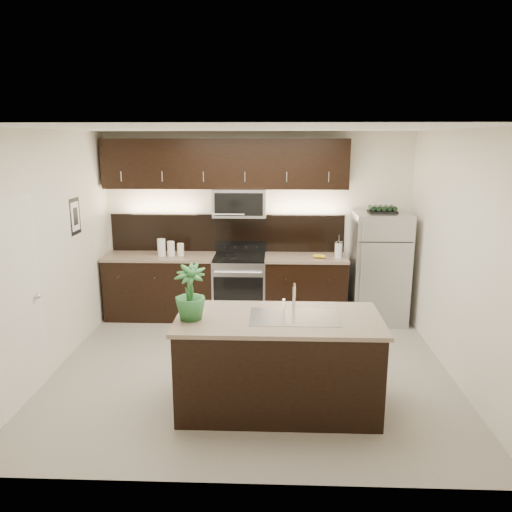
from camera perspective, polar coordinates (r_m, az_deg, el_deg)
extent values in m
plane|color=gray|center=(5.94, -0.53, -12.65)|extent=(4.50, 4.50, 0.00)
cube|color=silver|center=(7.45, 0.17, 3.63)|extent=(4.50, 0.02, 2.70)
cube|color=silver|center=(3.57, -2.10, -7.17)|extent=(4.50, 0.02, 2.70)
cube|color=silver|center=(6.03, -22.45, 0.31)|extent=(0.02, 4.00, 2.70)
cube|color=silver|center=(5.83, 22.11, -0.07)|extent=(0.02, 4.00, 2.70)
cube|color=white|center=(5.34, -0.59, 14.37)|extent=(4.50, 4.00, 0.02)
cube|color=silver|center=(5.41, -25.40, -5.11)|extent=(0.04, 0.80, 2.02)
sphere|color=silver|center=(5.67, -23.66, -4.23)|extent=(0.06, 0.06, 0.06)
cube|color=black|center=(6.65, -19.94, 4.28)|extent=(0.01, 0.32, 0.46)
cube|color=white|center=(6.64, -19.92, 4.28)|extent=(0.00, 0.24, 0.36)
cube|color=black|center=(7.54, -10.75, -3.52)|extent=(1.57, 0.62, 0.90)
cube|color=black|center=(7.36, 5.63, -3.75)|extent=(1.16, 0.62, 0.90)
cube|color=#B2B2B7|center=(7.37, -1.87, -3.68)|extent=(0.76, 0.62, 0.90)
cube|color=black|center=(7.24, -1.89, -0.16)|extent=(0.76, 0.60, 0.03)
cube|color=tan|center=(7.42, -10.91, -0.04)|extent=(1.59, 0.65, 0.04)
cube|color=tan|center=(7.24, 5.71, -0.19)|extent=(1.18, 0.65, 0.04)
cube|color=black|center=(7.48, -3.32, 2.65)|extent=(3.49, 0.02, 0.56)
cube|color=#B2B2B7|center=(7.21, -1.88, 6.12)|extent=(0.76, 0.40, 0.40)
cube|color=black|center=(7.22, -3.54, 10.49)|extent=(3.49, 0.33, 0.70)
cube|color=black|center=(4.98, 2.56, -12.29)|extent=(1.90, 0.90, 0.90)
cube|color=tan|center=(4.79, 2.61, -7.22)|extent=(1.96, 0.96, 0.04)
cube|color=silver|center=(4.79, 4.43, -6.94)|extent=(0.84, 0.50, 0.01)
cylinder|color=silver|center=(4.95, 4.36, -4.86)|extent=(0.03, 0.03, 0.24)
cylinder|color=silver|center=(4.84, 4.42, -3.43)|extent=(0.02, 0.14, 0.02)
cylinder|color=silver|center=(4.79, 4.44, -4.24)|extent=(0.02, 0.02, 0.10)
cube|color=#B2B2B7|center=(7.35, 13.88, -1.32)|extent=(0.77, 0.69, 1.59)
cube|color=black|center=(7.20, 14.24, 4.94)|extent=(0.39, 0.24, 0.03)
cylinder|color=black|center=(7.16, 13.09, 5.35)|extent=(0.07, 0.22, 0.07)
cylinder|color=black|center=(7.17, 13.68, 5.33)|extent=(0.07, 0.22, 0.07)
cylinder|color=black|center=(7.19, 14.26, 5.31)|extent=(0.07, 0.22, 0.07)
cylinder|color=black|center=(7.21, 14.85, 5.30)|extent=(0.07, 0.22, 0.07)
cylinder|color=black|center=(7.22, 15.43, 5.28)|extent=(0.07, 0.22, 0.07)
imported|color=#265F2B|center=(4.69, -7.55, -4.15)|extent=(0.31, 0.31, 0.52)
cylinder|color=silver|center=(7.33, -10.76, 0.97)|extent=(0.12, 0.12, 0.25)
cylinder|color=silver|center=(7.32, -9.69, 0.84)|extent=(0.10, 0.10, 0.21)
cylinder|color=silver|center=(7.31, -8.62, 0.74)|extent=(0.09, 0.09, 0.18)
cylinder|color=silver|center=(7.21, 9.41, 0.66)|extent=(0.11, 0.11, 0.21)
cylinder|color=silver|center=(7.18, 9.44, 1.58)|extent=(0.11, 0.11, 0.02)
cylinder|color=silver|center=(7.17, 9.46, 2.00)|extent=(0.01, 0.01, 0.09)
ellipsoid|color=gold|center=(7.16, 6.86, 0.03)|extent=(0.22, 0.19, 0.06)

